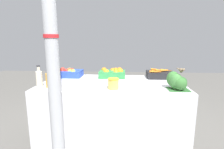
{
  "coord_description": "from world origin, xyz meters",
  "views": [
    {
      "loc": [
        0.14,
        -2.15,
        1.32
      ],
      "look_at": [
        0.0,
        0.0,
        0.89
      ],
      "focal_mm": 28.0,
      "sensor_mm": 36.0,
      "label": 1
    }
  ],
  "objects_px": {
    "apple_crate": "(69,73)",
    "pickle_jar": "(113,84)",
    "support_pole": "(51,39)",
    "orange_crate": "(113,73)",
    "sparrow_bird": "(181,70)",
    "carrot_crate": "(160,74)",
    "broccoli_pile": "(177,81)",
    "juice_bottle_amber": "(49,79)",
    "juice_bottle_cloudy": "(39,78)"
  },
  "relations": [
    {
      "from": "apple_crate",
      "to": "pickle_jar",
      "type": "relative_size",
      "value": 2.94
    },
    {
      "from": "support_pole",
      "to": "pickle_jar",
      "type": "relative_size",
      "value": 21.4
    },
    {
      "from": "orange_crate",
      "to": "sparrow_bird",
      "type": "height_order",
      "value": "sparrow_bird"
    },
    {
      "from": "pickle_jar",
      "to": "apple_crate",
      "type": "bearing_deg",
      "value": 138.3
    },
    {
      "from": "orange_crate",
      "to": "sparrow_bird",
      "type": "xyz_separation_m",
      "value": [
        0.75,
        -0.62,
        0.16
      ]
    },
    {
      "from": "apple_crate",
      "to": "carrot_crate",
      "type": "height_order",
      "value": "carrot_crate"
    },
    {
      "from": "orange_crate",
      "to": "broccoli_pile",
      "type": "xyz_separation_m",
      "value": [
        0.72,
        -0.6,
        0.03
      ]
    },
    {
      "from": "apple_crate",
      "to": "sparrow_bird",
      "type": "xyz_separation_m",
      "value": [
        1.4,
        -0.62,
        0.16
      ]
    },
    {
      "from": "support_pole",
      "to": "broccoli_pile",
      "type": "xyz_separation_m",
      "value": [
        1.2,
        0.35,
        -0.45
      ]
    },
    {
      "from": "juice_bottle_amber",
      "to": "sparrow_bird",
      "type": "relative_size",
      "value": 1.77
    },
    {
      "from": "pickle_jar",
      "to": "sparrow_bird",
      "type": "bearing_deg",
      "value": -0.78
    },
    {
      "from": "juice_bottle_amber",
      "to": "pickle_jar",
      "type": "relative_size",
      "value": 1.9
    },
    {
      "from": "orange_crate",
      "to": "pickle_jar",
      "type": "height_order",
      "value": "orange_crate"
    },
    {
      "from": "orange_crate",
      "to": "carrot_crate",
      "type": "xyz_separation_m",
      "value": [
        0.66,
        -0.01,
        -0.01
      ]
    },
    {
      "from": "support_pole",
      "to": "sparrow_bird",
      "type": "xyz_separation_m",
      "value": [
        1.23,
        0.33,
        -0.32
      ]
    },
    {
      "from": "apple_crate",
      "to": "pickle_jar",
      "type": "xyz_separation_m",
      "value": [
        0.68,
        -0.61,
        0.0
      ]
    },
    {
      "from": "orange_crate",
      "to": "juice_bottle_amber",
      "type": "distance_m",
      "value": 0.91
    },
    {
      "from": "juice_bottle_cloudy",
      "to": "sparrow_bird",
      "type": "xyz_separation_m",
      "value": [
        1.55,
        -0.03,
        0.11
      ]
    },
    {
      "from": "apple_crate",
      "to": "juice_bottle_amber",
      "type": "height_order",
      "value": "juice_bottle_amber"
    },
    {
      "from": "apple_crate",
      "to": "sparrow_bird",
      "type": "distance_m",
      "value": 1.54
    },
    {
      "from": "support_pole",
      "to": "apple_crate",
      "type": "height_order",
      "value": "support_pole"
    },
    {
      "from": "apple_crate",
      "to": "broccoli_pile",
      "type": "height_order",
      "value": "broccoli_pile"
    },
    {
      "from": "broccoli_pile",
      "to": "sparrow_bird",
      "type": "relative_size",
      "value": 1.71
    },
    {
      "from": "support_pole",
      "to": "broccoli_pile",
      "type": "height_order",
      "value": "support_pole"
    },
    {
      "from": "broccoli_pile",
      "to": "juice_bottle_amber",
      "type": "relative_size",
      "value": 0.97
    },
    {
      "from": "broccoli_pile",
      "to": "juice_bottle_cloudy",
      "type": "height_order",
      "value": "juice_bottle_cloudy"
    },
    {
      "from": "juice_bottle_cloudy",
      "to": "orange_crate",
      "type": "bearing_deg",
      "value": 36.44
    },
    {
      "from": "orange_crate",
      "to": "juice_bottle_cloudy",
      "type": "bearing_deg",
      "value": -143.56
    },
    {
      "from": "juice_bottle_amber",
      "to": "pickle_jar",
      "type": "xyz_separation_m",
      "value": [
        0.73,
        -0.02,
        -0.04
      ]
    },
    {
      "from": "orange_crate",
      "to": "pickle_jar",
      "type": "distance_m",
      "value": 0.61
    },
    {
      "from": "carrot_crate",
      "to": "sparrow_bird",
      "type": "xyz_separation_m",
      "value": [
        0.09,
        -0.61,
        0.17
      ]
    },
    {
      "from": "carrot_crate",
      "to": "juice_bottle_cloudy",
      "type": "height_order",
      "value": "juice_bottle_cloudy"
    },
    {
      "from": "broccoli_pile",
      "to": "sparrow_bird",
      "type": "xyz_separation_m",
      "value": [
        0.03,
        -0.02,
        0.13
      ]
    },
    {
      "from": "orange_crate",
      "to": "carrot_crate",
      "type": "height_order",
      "value": "orange_crate"
    },
    {
      "from": "support_pole",
      "to": "apple_crate",
      "type": "bearing_deg",
      "value": 99.66
    },
    {
      "from": "juice_bottle_cloudy",
      "to": "apple_crate",
      "type": "bearing_deg",
      "value": 75.18
    },
    {
      "from": "pickle_jar",
      "to": "sparrow_bird",
      "type": "height_order",
      "value": "sparrow_bird"
    },
    {
      "from": "support_pole",
      "to": "juice_bottle_amber",
      "type": "height_order",
      "value": "support_pole"
    },
    {
      "from": "support_pole",
      "to": "juice_bottle_amber",
      "type": "relative_size",
      "value": 11.25
    },
    {
      "from": "juice_bottle_amber",
      "to": "support_pole",
      "type": "bearing_deg",
      "value": -59.95
    },
    {
      "from": "support_pole",
      "to": "apple_crate",
      "type": "distance_m",
      "value": 1.08
    },
    {
      "from": "apple_crate",
      "to": "pickle_jar",
      "type": "distance_m",
      "value": 0.91
    },
    {
      "from": "apple_crate",
      "to": "juice_bottle_amber",
      "type": "bearing_deg",
      "value": -94.49
    },
    {
      "from": "support_pole",
      "to": "pickle_jar",
      "type": "bearing_deg",
      "value": 33.16
    },
    {
      "from": "apple_crate",
      "to": "sparrow_bird",
      "type": "height_order",
      "value": "sparrow_bird"
    },
    {
      "from": "broccoli_pile",
      "to": "apple_crate",
      "type": "bearing_deg",
      "value": 156.26
    },
    {
      "from": "juice_bottle_cloudy",
      "to": "broccoli_pile",
      "type": "bearing_deg",
      "value": -0.39
    },
    {
      "from": "broccoli_pile",
      "to": "juice_bottle_cloudy",
      "type": "bearing_deg",
      "value": 179.61
    },
    {
      "from": "support_pole",
      "to": "orange_crate",
      "type": "height_order",
      "value": "support_pole"
    },
    {
      "from": "juice_bottle_cloudy",
      "to": "juice_bottle_amber",
      "type": "distance_m",
      "value": 0.11
    }
  ]
}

